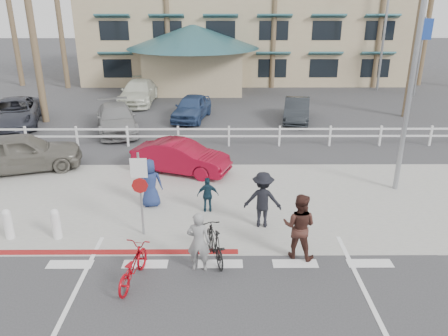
{
  "coord_description": "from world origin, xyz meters",
  "views": [
    {
      "loc": [
        0.04,
        -9.29,
        6.64
      ],
      "look_at": [
        0.12,
        3.82,
        1.5
      ],
      "focal_mm": 35.0,
      "sensor_mm": 36.0,
      "label": 1
    }
  ],
  "objects_px": {
    "car_white_sedan": "(181,157)",
    "bike_red": "(133,266)",
    "bike_black": "(214,243)",
    "car_red_compact": "(22,152)",
    "sign_post": "(141,190)"
  },
  "relations": [
    {
      "from": "sign_post",
      "to": "car_white_sedan",
      "type": "distance_m",
      "value": 5.12
    },
    {
      "from": "bike_black",
      "to": "car_white_sedan",
      "type": "bearing_deg",
      "value": -93.13
    },
    {
      "from": "bike_black",
      "to": "car_red_compact",
      "type": "distance_m",
      "value": 10.3
    },
    {
      "from": "bike_red",
      "to": "car_red_compact",
      "type": "relative_size",
      "value": 0.38
    },
    {
      "from": "car_white_sedan",
      "to": "bike_red",
      "type": "bearing_deg",
      "value": -164.66
    },
    {
      "from": "sign_post",
      "to": "bike_red",
      "type": "bearing_deg",
      "value": -86.63
    },
    {
      "from": "bike_red",
      "to": "car_red_compact",
      "type": "xyz_separation_m",
      "value": [
        -5.9,
        7.59,
        0.33
      ]
    },
    {
      "from": "bike_black",
      "to": "car_white_sedan",
      "type": "height_order",
      "value": "car_white_sedan"
    },
    {
      "from": "bike_red",
      "to": "car_white_sedan",
      "type": "distance_m",
      "value": 7.39
    },
    {
      "from": "car_red_compact",
      "to": "bike_black",
      "type": "bearing_deg",
      "value": -147.24
    },
    {
      "from": "car_red_compact",
      "to": "car_white_sedan",
      "type": "bearing_deg",
      "value": -109.44
    },
    {
      "from": "car_red_compact",
      "to": "sign_post",
      "type": "bearing_deg",
      "value": -149.68
    },
    {
      "from": "bike_black",
      "to": "sign_post",
      "type": "bearing_deg",
      "value": -48.16
    },
    {
      "from": "bike_black",
      "to": "car_red_compact",
      "type": "relative_size",
      "value": 0.36
    },
    {
      "from": "sign_post",
      "to": "bike_red",
      "type": "distance_m",
      "value": 2.56
    }
  ]
}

